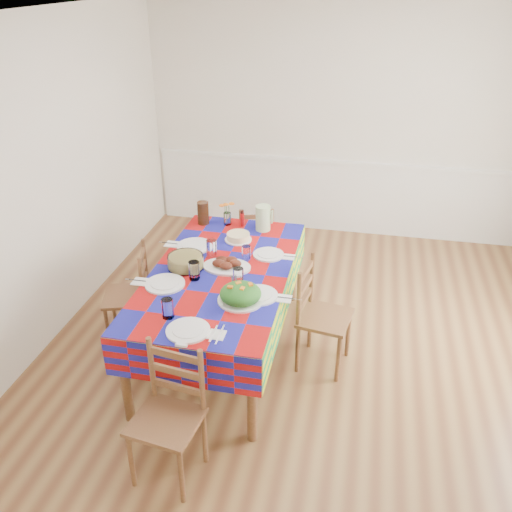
{
  "coord_description": "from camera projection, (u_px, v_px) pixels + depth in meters",
  "views": [
    {
      "loc": [
        0.37,
        -3.83,
        2.97
      ],
      "look_at": [
        -0.43,
        -0.11,
        0.93
      ],
      "focal_mm": 38.0,
      "sensor_mm": 36.0,
      "label": 1
    }
  ],
  "objects": [
    {
      "name": "tea_pitcher",
      "position": [
        203.0,
        213.0,
        5.12
      ],
      "size": [
        0.11,
        0.11,
        0.22
      ],
      "primitive_type": "cylinder",
      "color": "black",
      "rests_on": "dining_table"
    },
    {
      "name": "chair_far",
      "position": [
        256.0,
        242.0,
        5.67
      ],
      "size": [
        0.45,
        0.44,
        0.84
      ],
      "rotation": [
        0.0,
        0.0,
        3.41
      ],
      "color": "brown",
      "rests_on": "room"
    },
    {
      "name": "setting_right_far",
      "position": [
        261.0,
        254.0,
        4.56
      ],
      "size": [
        0.5,
        0.29,
        0.13
      ],
      "rotation": [
        0.0,
        0.0,
        -1.57
      ],
      "color": "white",
      "rests_on": "dining_table"
    },
    {
      "name": "hot_sauce",
      "position": [
        242.0,
        218.0,
        5.08
      ],
      "size": [
        0.04,
        0.04,
        0.16
      ],
      "primitive_type": "cylinder",
      "color": "red",
      "rests_on": "dining_table"
    },
    {
      "name": "wainscot",
      "position": [
        334.0,
        194.0,
        6.68
      ],
      "size": [
        4.41,
        0.06,
        0.92
      ],
      "color": "white",
      "rests_on": "room"
    },
    {
      "name": "meat_platter",
      "position": [
        227.0,
        264.0,
        4.4
      ],
      "size": [
        0.4,
        0.28,
        0.08
      ],
      "color": "white",
      "rests_on": "dining_table"
    },
    {
      "name": "setting_left_near",
      "position": [
        175.0,
        279.0,
        4.19
      ],
      "size": [
        0.57,
        0.34,
        0.15
      ],
      "rotation": [
        0.0,
        0.0,
        1.57
      ],
      "color": "white",
      "rests_on": "dining_table"
    },
    {
      "name": "name_card",
      "position": [
        181.0,
        345.0,
        3.5
      ],
      "size": [
        0.08,
        0.02,
        0.02
      ],
      "primitive_type": "cube",
      "color": "white",
      "rests_on": "dining_table"
    },
    {
      "name": "setting_right_near",
      "position": [
        252.0,
        288.0,
        4.07
      ],
      "size": [
        0.55,
        0.32,
        0.14
      ],
      "rotation": [
        0.0,
        0.0,
        -1.57
      ],
      "color": "white",
      "rests_on": "dining_table"
    },
    {
      "name": "pasta_bowl",
      "position": [
        186.0,
        262.0,
        4.4
      ],
      "size": [
        0.29,
        0.29,
        0.11
      ],
      "color": "white",
      "rests_on": "dining_table"
    },
    {
      "name": "dining_table",
      "position": [
        221.0,
        280.0,
        4.41
      ],
      "size": [
        1.1,
        2.05,
        0.8
      ],
      "color": "brown",
      "rests_on": "room"
    },
    {
      "name": "room",
      "position": [
        313.0,
        206.0,
        4.13
      ],
      "size": [
        4.58,
        5.08,
        2.78
      ],
      "color": "brown",
      "rests_on": "ground"
    },
    {
      "name": "cake",
      "position": [
        238.0,
        237.0,
        4.84
      ],
      "size": [
        0.24,
        0.24,
        0.07
      ],
      "color": "white",
      "rests_on": "dining_table"
    },
    {
      "name": "setting_left_far",
      "position": [
        200.0,
        247.0,
        4.67
      ],
      "size": [
        0.57,
        0.34,
        0.15
      ],
      "rotation": [
        0.0,
        0.0,
        1.57
      ],
      "color": "white",
      "rests_on": "dining_table"
    },
    {
      "name": "salad_platter",
      "position": [
        241.0,
        294.0,
        3.95
      ],
      "size": [
        0.34,
        0.34,
        0.14
      ],
      "color": "white",
      "rests_on": "dining_table"
    },
    {
      "name": "chair_right",
      "position": [
        320.0,
        317.0,
        4.39
      ],
      "size": [
        0.46,
        0.47,
        0.94
      ],
      "rotation": [
        0.0,
        0.0,
        1.41
      ],
      "color": "brown",
      "rests_on": "room"
    },
    {
      "name": "serving_utensils",
      "position": [
        237.0,
        280.0,
        4.23
      ],
      "size": [
        0.16,
        0.36,
        0.01
      ],
      "color": "black",
      "rests_on": "dining_table"
    },
    {
      "name": "chair_near",
      "position": [
        169.0,
        416.0,
        3.42
      ],
      "size": [
        0.46,
        0.45,
        0.93
      ],
      "rotation": [
        0.0,
        0.0,
        -0.14
      ],
      "color": "brown",
      "rests_on": "room"
    },
    {
      "name": "green_pitcher",
      "position": [
        263.0,
        218.0,
        5.0
      ],
      "size": [
        0.14,
        0.14,
        0.24
      ],
      "primitive_type": "cylinder",
      "color": "#BEE4A1",
      "rests_on": "dining_table"
    },
    {
      "name": "chair_left",
      "position": [
        131.0,
        296.0,
        4.7
      ],
      "size": [
        0.48,
        0.49,
        0.9
      ],
      "rotation": [
        0.0,
        0.0,
        -1.27
      ],
      "color": "brown",
      "rests_on": "room"
    },
    {
      "name": "flower_vase",
      "position": [
        227.0,
        215.0,
        5.11
      ],
      "size": [
        0.14,
        0.12,
        0.23
      ],
      "color": "white",
      "rests_on": "dining_table"
    },
    {
      "name": "setting_near_head",
      "position": [
        181.0,
        322.0,
        3.68
      ],
      "size": [
        0.49,
        0.33,
        0.14
      ],
      "color": "white",
      "rests_on": "dining_table"
    }
  ]
}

